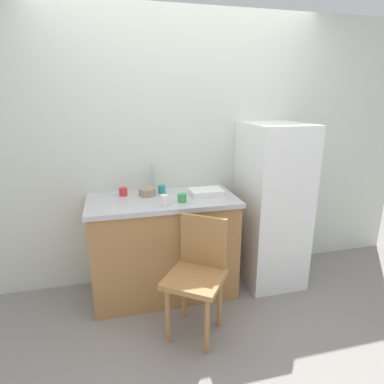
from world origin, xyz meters
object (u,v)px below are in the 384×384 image
object	(u,v)px
chair	(198,271)
terracotta_bowl	(147,192)
cup_green	(182,198)
cup_red	(123,192)
cup_teal	(162,189)
refrigerator	(271,205)
dish_tray	(206,192)
cup_white	(164,200)

from	to	relation	value
chair	terracotta_bowl	world-z (taller)	terracotta_bowl
cup_green	cup_red	size ratio (longest dim) A/B	1.04
chair	cup_teal	bearing A→B (deg)	136.66
refrigerator	terracotta_bowl	bearing A→B (deg)	173.81
cup_green	cup_teal	world-z (taller)	cup_teal
refrigerator	cup_green	distance (m)	0.92
dish_tray	cup_green	bearing A→B (deg)	-150.31
cup_teal	cup_red	xyz separation A→B (m)	(-0.34, 0.01, -0.00)
chair	cup_red	bearing A→B (deg)	158.77
terracotta_bowl	cup_green	bearing A→B (deg)	-44.65
chair	dish_tray	bearing A→B (deg)	103.93
dish_tray	cup_white	world-z (taller)	cup_white
terracotta_bowl	cup_teal	size ratio (longest dim) A/B	2.02
refrigerator	cup_teal	distance (m)	1.04
refrigerator	terracotta_bowl	distance (m)	1.16
dish_tray	cup_teal	bearing A→B (deg)	158.82
dish_tray	cup_red	size ratio (longest dim) A/B	3.94
refrigerator	cup_teal	bearing A→B (deg)	171.15
dish_tray	terracotta_bowl	world-z (taller)	terracotta_bowl
cup_white	cup_teal	xyz separation A→B (m)	(0.04, 0.35, -0.01)
refrigerator	cup_teal	xyz separation A→B (m)	(-1.01, 0.16, 0.18)
cup_teal	cup_red	size ratio (longest dim) A/B	1.03
refrigerator	cup_red	world-z (taller)	refrigerator
refrigerator	cup_green	world-z (taller)	refrigerator
refrigerator	terracotta_bowl	world-z (taller)	refrigerator
dish_tray	cup_green	xyz separation A→B (m)	(-0.25, -0.14, 0.01)
terracotta_bowl	dish_tray	bearing A→B (deg)	-12.37
cup_red	cup_green	bearing A→B (deg)	-32.95
cup_red	terracotta_bowl	bearing A→B (deg)	-12.63
cup_white	cup_teal	size ratio (longest dim) A/B	1.24
refrigerator	cup_green	bearing A→B (deg)	-171.73
terracotta_bowl	cup_white	xyz separation A→B (m)	(0.10, -0.32, 0.01)
chair	terracotta_bowl	xyz separation A→B (m)	(-0.27, 0.69, 0.43)
cup_white	cup_red	bearing A→B (deg)	129.63
cup_teal	cup_red	world-z (taller)	cup_teal
chair	cup_red	size ratio (longest dim) A/B	12.52
cup_green	cup_teal	distance (m)	0.31
dish_tray	cup_green	size ratio (longest dim) A/B	3.78
chair	cup_white	xyz separation A→B (m)	(-0.17, 0.37, 0.45)
cup_red	cup_white	bearing A→B (deg)	-50.37
cup_green	refrigerator	bearing A→B (deg)	8.27
cup_teal	dish_tray	bearing A→B (deg)	-21.18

